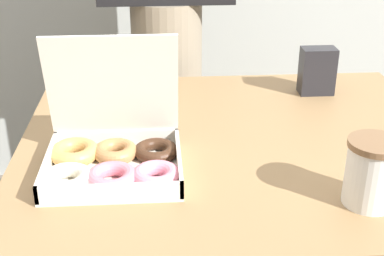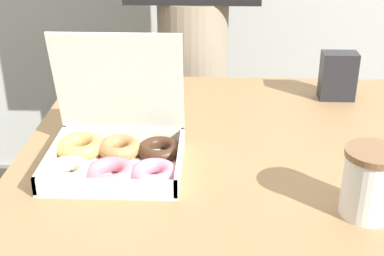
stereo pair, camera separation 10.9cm
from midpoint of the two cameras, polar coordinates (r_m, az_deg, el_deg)
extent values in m
cube|color=white|center=(1.15, -10.99, -4.67)|extent=(0.28, 0.24, 0.01)
cube|color=white|center=(1.17, -17.79, -3.85)|extent=(0.01, 0.24, 0.04)
cube|color=white|center=(1.13, -4.16, -3.56)|extent=(0.01, 0.24, 0.04)
cube|color=white|center=(1.04, -11.77, -6.86)|extent=(0.28, 0.01, 0.04)
cube|color=white|center=(1.24, -10.51, -1.12)|extent=(0.28, 0.01, 0.04)
cube|color=white|center=(1.17, -11.15, 4.38)|extent=(0.28, 0.06, 0.24)
torus|color=silver|center=(1.11, -15.96, -5.34)|extent=(0.14, 0.14, 0.03)
torus|color=tan|center=(1.21, -14.98, -2.58)|extent=(0.11, 0.11, 0.03)
torus|color=pink|center=(1.09, -11.38, -5.29)|extent=(0.15, 0.15, 0.03)
torus|color=#B27F4C|center=(1.19, -10.78, -2.54)|extent=(0.13, 0.13, 0.03)
torus|color=pink|center=(1.08, -6.71, -5.17)|extent=(0.11, 0.11, 0.03)
torus|color=#422819|center=(1.19, -6.50, -2.51)|extent=(0.12, 0.12, 0.03)
cylinder|color=white|center=(1.04, 15.81, -4.97)|extent=(0.10, 0.10, 0.12)
cylinder|color=brown|center=(1.01, 16.24, -1.73)|extent=(0.10, 0.10, 0.01)
cube|color=#232328|center=(1.56, 11.28, 5.96)|extent=(0.10, 0.06, 0.13)
cylinder|color=gray|center=(1.98, -4.10, 0.55)|extent=(0.24, 0.24, 0.91)
camera|label=1|loc=(0.05, -92.86, -1.34)|focal=50.00mm
camera|label=2|loc=(0.05, 87.14, 1.34)|focal=50.00mm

